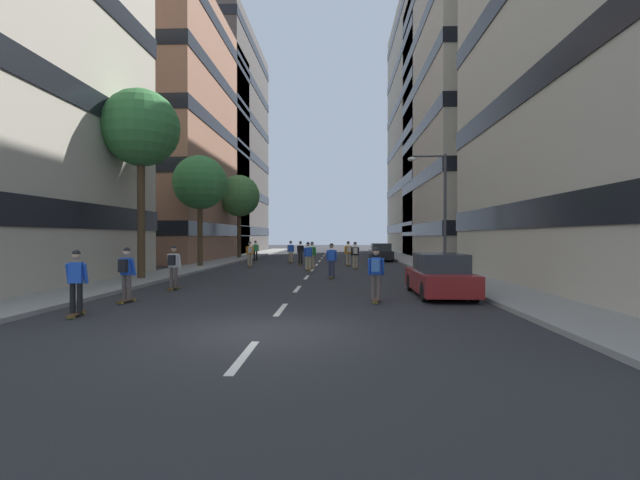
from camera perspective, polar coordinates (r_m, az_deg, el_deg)
The scene contains 27 objects.
ground_plane at distance 34.10m, azimuth -0.34°, elevation -3.09°, with size 145.62×145.62×0.00m, color #28282B.
sidewalk_left at distance 38.27m, azimuth -11.80°, elevation -2.61°, with size 2.54×66.74×0.14m, color gray.
sidewalk_right at distance 37.58m, azimuth 11.81°, elevation -2.67°, with size 2.54×66.74×0.14m, color gray.
lane_markings at distance 35.33m, azimuth -0.24°, elevation -2.96°, with size 0.16×57.20×0.01m.
building_left_mid at distance 45.86m, azimuth -20.23°, elevation 12.09°, with size 13.35×21.55×22.58m.
building_left_far at distance 59.75m, azimuth -14.73°, elevation 11.90°, with size 13.35×20.50×27.75m.
building_right_mid at distance 45.24m, azimuth 21.17°, elevation 15.33°, with size 13.35×20.01×27.31m.
building_right_far at distance 59.23m, azimuth 16.56°, elevation 13.72°, with size 13.35×23.04×31.22m.
parked_car_near at distance 38.48m, azimuth 7.87°, elevation -1.65°, with size 1.82×4.40×1.52m.
parked_car_mid at distance 16.34m, azimuth 15.25°, elevation -4.57°, with size 1.82×4.40×1.52m.
street_tree_near at distance 31.16m, azimuth -15.29°, elevation 7.13°, with size 3.65×3.65×7.47m.
street_tree_mid at distance 23.23m, azimuth -22.19°, elevation 13.16°, with size 3.64×3.64×8.99m.
street_tree_far at distance 42.35m, azimuth -10.44°, elevation 5.61°, with size 3.89×3.89×7.75m.
streetlamp_right at distance 25.14m, azimuth 15.07°, elevation 5.04°, with size 2.13×0.30×6.50m.
skater_0 at distance 18.40m, azimuth -18.45°, elevation -3.03°, with size 0.54×0.91×1.78m.
skater_1 at distance 28.71m, azimuth -1.05°, elevation -1.74°, with size 0.57×0.92×1.78m.
skater_2 at distance 15.47m, azimuth -23.81°, elevation -3.71°, with size 0.56×0.92×1.78m.
skater_3 at distance 30.67m, azimuth -9.08°, elevation -1.61°, with size 0.57×0.92×1.78m.
skater_4 at distance 14.37m, azimuth 7.26°, elevation -3.99°, with size 0.56×0.92×1.78m.
skater_5 at distance 35.54m, azimuth -3.81°, elevation -1.36°, with size 0.57×0.92×1.78m.
skater_6 at distance 31.80m, azimuth 3.69°, elevation -1.52°, with size 0.56×0.92×1.78m.
skater_7 at distance 32.72m, azimuth -2.54°, elevation -1.52°, with size 0.56×0.92×1.78m.
skater_8 at distance 37.15m, azimuth -8.35°, elevation -1.28°, with size 0.56×0.92×1.78m.
skater_9 at distance 28.67m, azimuth 4.58°, elevation -1.75°, with size 0.54×0.91×1.78m.
skater_10 at distance 13.40m, azimuth -29.03°, elevation -4.51°, with size 0.56×0.92×1.78m.
skater_11 at distance 27.21m, azimuth -1.56°, elevation -1.93°, with size 0.57×0.92×1.78m.
skater_12 at distance 22.44m, azimuth 1.50°, elevation -2.45°, with size 0.54×0.91×1.78m.
Camera 1 is at (1.70, -9.72, 2.14)m, focal length 24.71 mm.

